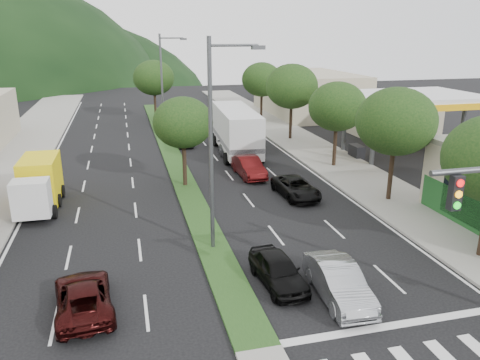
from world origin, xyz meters
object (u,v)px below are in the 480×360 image
object	(u,v)px
tree_r_b	(396,122)
car_queue_b	(233,152)
streetlight_mid	(164,82)
suv_maroon	(83,297)
tree_r_d	(292,86)
tree_med_far	(154,78)
car_queue_c	(249,167)
motorhome	(236,130)
car_queue_e	(183,138)
car_queue_d	(296,188)
tree_r_c	(337,107)
car_queue_f	(201,120)
tree_med_near	(183,123)
sedan_silver	(338,282)
car_queue_a	(278,270)
box_truck	(39,185)
streetlight_near	(215,137)
tree_r_e	(262,80)

from	to	relation	value
tree_r_b	car_queue_b	world-z (taller)	tree_r_b
tree_r_b	streetlight_mid	world-z (taller)	streetlight_mid
suv_maroon	tree_r_d	bearing A→B (deg)	-130.34
tree_r_b	suv_maroon	distance (m)	20.01
tree_med_far	car_queue_c	xyz separation A→B (m)	(4.85, -24.84, -4.28)
motorhome	tree_r_d	bearing A→B (deg)	34.25
streetlight_mid	car_queue_e	bearing A→B (deg)	-65.20
tree_r_b	car_queue_d	size ratio (longest dim) A/B	1.57
tree_med_far	motorhome	distance (m)	18.91
tree_med_far	car_queue_d	xyz separation A→B (m)	(6.63, -29.84, -4.39)
tree_r_c	car_queue_d	xyz separation A→B (m)	(-5.37, -5.84, -4.13)
car_queue_b	car_queue_f	xyz separation A→B (m)	(-0.13, 15.06, -0.03)
tree_r_b	tree_r_d	xyz separation A→B (m)	(0.00, 18.00, 0.14)
motorhome	car_queue_e	bearing A→B (deg)	138.84
tree_med_near	motorhome	size ratio (longest dim) A/B	0.59
sedan_silver	car_queue_a	xyz separation A→B (m)	(-1.98, 1.60, -0.07)
suv_maroon	car_queue_c	size ratio (longest dim) A/B	1.00
tree_r_c	car_queue_c	world-z (taller)	tree_r_c
car_queue_b	car_queue_e	world-z (taller)	car_queue_e
tree_r_c	car_queue_a	size ratio (longest dim) A/B	1.67
car_queue_a	car_queue_b	bearing A→B (deg)	77.43
tree_med_near	car_queue_a	size ratio (longest dim) A/B	1.55
tree_med_near	sedan_silver	world-z (taller)	tree_med_near
car_queue_e	box_truck	bearing A→B (deg)	-127.12
suv_maroon	car_queue_b	bearing A→B (deg)	-123.76
tree_med_far	car_queue_d	size ratio (longest dim) A/B	1.57
car_queue_d	sedan_silver	bearing A→B (deg)	-106.50
streetlight_near	motorhome	size ratio (longest dim) A/B	0.98
car_queue_d	box_truck	world-z (taller)	box_truck
car_queue_a	car_queue_c	bearing A→B (deg)	74.82
tree_med_far	car_queue_b	xyz separation A→B (m)	(4.85, -19.84, -4.38)
car_queue_c	streetlight_mid	bearing A→B (deg)	106.17
tree_med_far	car_queue_b	bearing A→B (deg)	-76.27
car_queue_c	tree_r_c	bearing A→B (deg)	4.34
tree_r_e	car_queue_f	size ratio (longest dim) A/B	1.63
tree_r_d	car_queue_b	size ratio (longest dim) A/B	1.66
streetlight_mid	tree_r_b	bearing A→B (deg)	-60.68
tree_r_d	tree_med_near	distance (m)	16.99
tree_r_d	car_queue_a	xyz separation A→B (m)	(-10.00, -26.00, -4.52)
tree_r_b	car_queue_e	size ratio (longest dim) A/B	1.78
suv_maroon	box_truck	xyz separation A→B (m)	(-3.24, 12.33, 0.75)
car_queue_b	car_queue_f	distance (m)	15.06
tree_r_c	streetlight_near	xyz separation A→B (m)	(-11.79, -12.00, 0.84)
suv_maroon	sedan_silver	bearing A→B (deg)	165.06
tree_r_c	tree_r_d	distance (m)	10.01
streetlight_mid	car_queue_a	bearing A→B (deg)	-86.45
tree_med_far	tree_r_e	bearing A→B (deg)	-18.43
car_queue_d	tree_r_d	bearing A→B (deg)	67.49
tree_med_far	box_truck	size ratio (longest dim) A/B	1.18
streetlight_mid	car_queue_d	size ratio (longest dim) A/B	2.26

